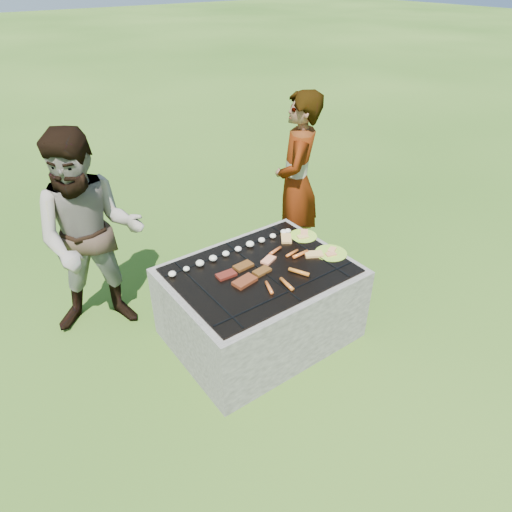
% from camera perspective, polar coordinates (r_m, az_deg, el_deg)
% --- Properties ---
extents(lawn, '(60.00, 60.00, 0.00)m').
position_cam_1_polar(lawn, '(3.64, 0.47, -9.64)').
color(lawn, '#284B12').
rests_on(lawn, ground).
extents(fire_pit, '(1.30, 1.00, 0.62)m').
position_cam_1_polar(fire_pit, '(3.45, 0.49, -6.19)').
color(fire_pit, '#9F998D').
rests_on(fire_pit, ground).
extents(mushrooms, '(1.09, 0.07, 0.04)m').
position_cam_1_polar(mushrooms, '(3.44, -2.62, 0.76)').
color(mushrooms, beige).
rests_on(mushrooms, fire_pit).
extents(pork_slabs, '(0.37, 0.26, 0.02)m').
position_cam_1_polar(pork_slabs, '(3.19, -1.57, -2.32)').
color(pork_slabs, maroon).
rests_on(pork_slabs, fire_pit).
extents(sausages, '(0.55, 0.48, 0.03)m').
position_cam_1_polar(sausages, '(3.26, 4.10, -1.48)').
color(sausages, '#E34E25').
rests_on(sausages, fire_pit).
extents(bread_on_grate, '(0.46, 0.45, 0.02)m').
position_cam_1_polar(bread_on_grate, '(3.48, 4.53, 0.86)').
color(bread_on_grate, tan).
rests_on(bread_on_grate, fire_pit).
extents(plate_far, '(0.26, 0.26, 0.03)m').
position_cam_1_polar(plate_far, '(3.68, 5.91, 2.50)').
color(plate_far, '#BAE135').
rests_on(plate_far, fire_pit).
extents(plate_near, '(0.27, 0.27, 0.03)m').
position_cam_1_polar(plate_near, '(3.48, 9.34, 0.32)').
color(plate_near, '#B9CA30').
rests_on(plate_near, fire_pit).
extents(cook, '(0.69, 0.69, 1.61)m').
position_cam_1_polar(cook, '(4.11, 5.13, 9.03)').
color(cook, gray).
rests_on(cook, ground).
extents(bystander, '(0.95, 0.86, 1.59)m').
position_cam_1_polar(bystander, '(3.49, -19.89, 2.24)').
color(bystander, '#AB9D8E').
rests_on(bystander, ground).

